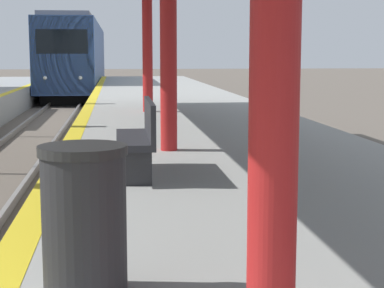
% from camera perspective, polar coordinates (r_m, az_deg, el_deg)
% --- Properties ---
extents(train, '(2.90, 24.06, 4.44)m').
position_cam_1_polar(train, '(41.85, -10.12, 7.64)').
color(train, black).
rests_on(train, ground).
extents(trash_bin, '(0.54, 0.54, 0.94)m').
position_cam_1_polar(trash_bin, '(4.00, -9.55, -6.77)').
color(trash_bin, '#262628').
rests_on(trash_bin, platform_right).
extents(bench, '(0.44, 1.63, 0.92)m').
position_cam_1_polar(bench, '(7.90, -4.66, 0.75)').
color(bench, '#28282D').
rests_on(bench, platform_right).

